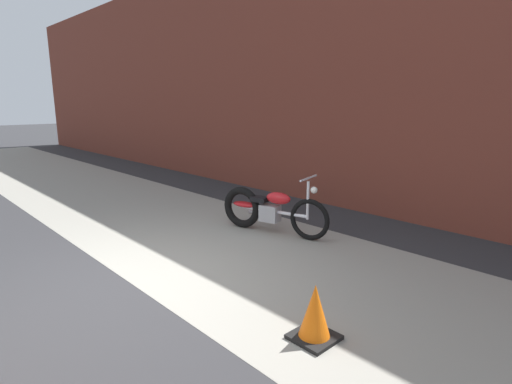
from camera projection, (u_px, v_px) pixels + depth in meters
ground_plane at (132, 284)px, 4.99m from camera, size 80.00×80.00×0.00m
sidewalk_slab at (240, 249)px, 6.16m from camera, size 36.00×3.50×0.01m
brick_building_wall at (374, 66)px, 7.84m from camera, size 36.00×0.50×5.72m
motorcycle_red at (266, 209)px, 6.92m from camera, size 1.96×0.77×1.03m
traffic_cone at (315, 315)px, 3.79m from camera, size 0.40×0.40×0.55m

